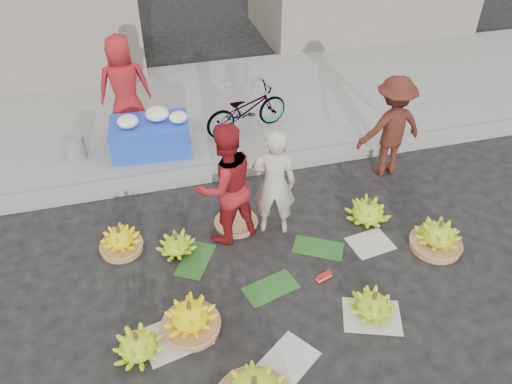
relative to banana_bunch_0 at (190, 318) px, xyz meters
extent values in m
plane|color=black|center=(1.12, 0.53, -0.19)|extent=(80.00, 80.00, 0.00)
cube|color=gray|center=(1.12, 2.73, -0.11)|extent=(40.00, 0.25, 0.15)
cube|color=gray|center=(1.12, 4.83, -0.13)|extent=(40.00, 4.00, 0.12)
cylinder|color=#A56E45|center=(0.00, 0.00, -0.14)|extent=(0.64, 0.64, 0.09)
cylinder|color=#47341C|center=(0.00, 0.00, 0.19)|extent=(0.05, 0.05, 0.12)
cylinder|color=#47341C|center=(-0.59, -0.17, 0.09)|extent=(0.05, 0.05, 0.12)
cylinder|color=#47341C|center=(0.44, -1.08, 0.27)|extent=(0.05, 0.05, 0.12)
cylinder|color=#47341C|center=(2.03, -0.31, 0.08)|extent=(0.05, 0.05, 0.12)
cylinder|color=#A56E45|center=(3.30, 0.45, -0.14)|extent=(0.66, 0.66, 0.09)
cylinder|color=#47341C|center=(3.30, 0.45, 0.20)|extent=(0.05, 0.05, 0.12)
cylinder|color=#47341C|center=(2.67, 1.19, 0.12)|extent=(0.05, 0.05, 0.12)
cylinder|color=#47341C|center=(0.01, 1.25, 0.06)|extent=(0.05, 0.05, 0.12)
cylinder|color=#A56E45|center=(-0.68, 1.47, -0.14)|extent=(0.54, 0.54, 0.09)
cylinder|color=#47341C|center=(-0.68, 1.47, 0.14)|extent=(0.05, 0.05, 0.12)
cylinder|color=#A56E45|center=(0.87, 1.56, -0.16)|extent=(0.66, 0.66, 0.07)
cube|color=red|center=(1.68, 0.30, -0.14)|extent=(0.21, 0.12, 0.08)
imported|color=beige|center=(1.34, 1.36, 0.59)|extent=(0.65, 0.52, 1.56)
imported|color=#B01B1D|center=(0.72, 1.39, 0.66)|extent=(0.98, 0.86, 1.70)
imported|color=maroon|center=(3.43, 2.21, 0.61)|extent=(1.08, 0.68, 1.61)
cube|color=#1C3CBB|center=(-0.06, 3.57, 0.19)|extent=(1.29, 0.87, 0.52)
ellipsoid|color=white|center=(-0.37, 3.52, 0.54)|extent=(0.33, 0.33, 0.18)
ellipsoid|color=white|center=(0.09, 3.63, 0.55)|extent=(0.37, 0.37, 0.20)
ellipsoid|color=white|center=(0.40, 3.47, 0.53)|extent=(0.29, 0.29, 0.16)
cylinder|color=slate|center=(-1.26, 3.68, 0.12)|extent=(0.34, 0.34, 0.38)
imported|color=#B01B1D|center=(-0.35, 4.25, 0.78)|extent=(0.85, 0.57, 1.70)
imported|color=gray|center=(1.59, 3.80, 0.33)|extent=(0.90, 1.60, 0.80)
camera|label=1|loc=(-0.19, -3.51, 4.44)|focal=35.00mm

